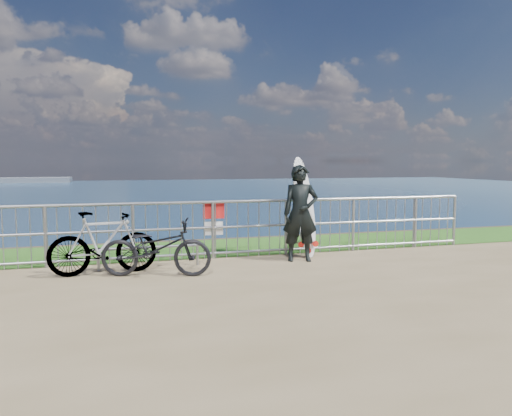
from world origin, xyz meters
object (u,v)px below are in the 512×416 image
object	(u,v)px
bicycle_near	(156,248)
bicycle_far	(103,243)
surfboard	(305,211)
surfer	(300,213)

from	to	relation	value
bicycle_near	bicycle_far	bearing A→B (deg)	81.90
surfboard	bicycle_far	distance (m)	3.85
bicycle_near	bicycle_far	size ratio (longest dim) A/B	1.02
surfer	bicycle_near	world-z (taller)	surfer
surfboard	bicycle_near	bearing A→B (deg)	-163.22
surfboard	bicycle_near	xyz separation A→B (m)	(-2.96, -0.89, -0.44)
surfer	surfboard	bearing A→B (deg)	71.23
surfboard	bicycle_near	size ratio (longest dim) A/B	1.11
surfboard	bicycle_near	world-z (taller)	surfboard
bicycle_near	bicycle_far	distance (m)	0.91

